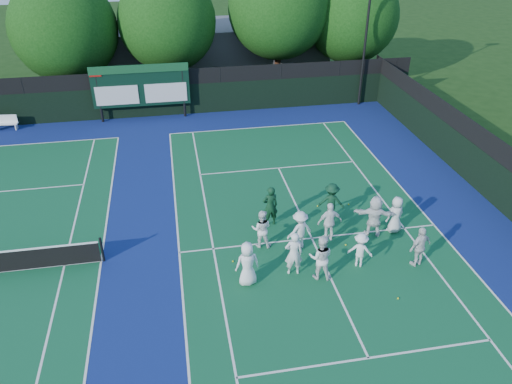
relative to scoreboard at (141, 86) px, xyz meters
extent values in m
plane|color=#16330D|center=(7.01, -15.59, -2.19)|extent=(120.00, 120.00, 0.00)
cube|color=navy|center=(1.01, -14.59, -2.19)|extent=(34.00, 32.00, 0.01)
cube|color=#10512D|center=(7.01, -14.59, -2.18)|extent=(10.97, 23.77, 0.00)
cube|color=silver|center=(7.01, -2.70, -2.18)|extent=(10.97, 0.08, 0.00)
cube|color=silver|center=(1.53, -14.59, -2.18)|extent=(0.08, 23.77, 0.00)
cube|color=silver|center=(12.50, -14.59, -2.18)|extent=(0.08, 23.77, 0.00)
cube|color=silver|center=(2.90, -14.59, -2.18)|extent=(0.08, 23.77, 0.00)
cube|color=silver|center=(11.13, -14.59, -2.18)|extent=(0.08, 23.77, 0.00)
cube|color=silver|center=(7.01, -20.99, -2.18)|extent=(8.23, 0.08, 0.00)
cube|color=silver|center=(7.01, -8.19, -2.18)|extent=(8.23, 0.08, 0.00)
cube|color=silver|center=(7.01, -14.59, -2.18)|extent=(0.08, 12.80, 0.00)
cube|color=silver|center=(-6.99, -2.70, -2.18)|extent=(10.97, 0.08, 0.00)
cube|color=silver|center=(-1.50, -14.59, -2.18)|extent=(0.08, 23.77, 0.00)
cube|color=silver|center=(-2.87, -14.59, -2.18)|extent=(0.08, 23.77, 0.00)
cube|color=black|center=(1.01, 0.41, -1.19)|extent=(34.00, 0.08, 2.00)
cube|color=black|center=(1.01, 0.41, 0.31)|extent=(34.00, 0.05, 1.00)
cylinder|color=black|center=(-2.59, 0.01, -0.44)|extent=(0.16, 0.16, 3.50)
cylinder|color=black|center=(2.61, 0.01, -0.44)|extent=(0.16, 0.16, 3.50)
cube|color=black|center=(0.01, 0.01, 0.01)|extent=(6.00, 0.15, 2.60)
cube|color=#144824|center=(0.01, -0.09, 1.11)|extent=(6.00, 0.05, 0.50)
cube|color=silver|center=(-1.49, -0.09, -0.49)|extent=(2.60, 0.04, 1.20)
cube|color=silver|center=(1.51, -0.09, -0.49)|extent=(2.60, 0.04, 1.20)
cube|color=#A6140D|center=(-2.59, -0.09, 1.01)|extent=(0.70, 0.04, 0.50)
cube|color=#58585D|center=(5.01, 8.41, -0.19)|extent=(18.00, 6.00, 4.00)
cylinder|color=black|center=(14.51, 0.11, 2.81)|extent=(0.16, 0.16, 10.00)
cylinder|color=black|center=(-1.39, -14.59, -1.64)|extent=(0.10, 0.10, 1.10)
cube|color=white|center=(-8.29, -0.29, -1.78)|extent=(1.49, 0.53, 0.06)
cube|color=white|center=(-8.29, -0.14, -1.51)|extent=(1.46, 0.20, 0.49)
cube|color=white|center=(-7.70, -0.29, -2.00)|extent=(0.09, 0.35, 0.39)
cylinder|color=black|center=(-4.59, 3.91, -0.98)|extent=(0.44, 0.44, 2.41)
sphere|color=#0E380C|center=(-4.59, 3.91, 2.78)|extent=(6.82, 6.82, 6.82)
sphere|color=#0E380C|center=(-3.99, 4.21, 2.10)|extent=(4.77, 4.77, 4.77)
cylinder|color=black|center=(2.01, 3.91, -0.81)|extent=(0.44, 0.44, 2.75)
sphere|color=#0E380C|center=(2.01, 3.91, 3.00)|extent=(6.49, 6.49, 6.49)
sphere|color=#0E380C|center=(2.61, 4.21, 2.35)|extent=(4.54, 4.54, 4.54)
cylinder|color=black|center=(9.58, 3.91, -0.57)|extent=(0.44, 0.44, 3.25)
sphere|color=#0E380C|center=(9.58, 3.91, 3.67)|extent=(6.97, 6.97, 6.97)
sphere|color=#0E380C|center=(10.18, 4.21, 2.97)|extent=(4.88, 4.88, 4.88)
cylinder|color=black|center=(14.89, 3.91, -0.85)|extent=(0.44, 0.44, 2.69)
sphere|color=#0E380C|center=(14.89, 3.91, 2.94)|extent=(6.53, 6.53, 6.53)
sphere|color=#0E380C|center=(15.49, 4.21, 2.29)|extent=(4.57, 4.57, 4.57)
sphere|color=#CED218|center=(3.60, -16.11, -2.16)|extent=(0.07, 0.07, 0.07)
sphere|color=#CED218|center=(7.96, -12.22, -2.16)|extent=(0.07, 0.07, 0.07)
sphere|color=#CED218|center=(9.02, -18.67, -2.16)|extent=(0.07, 0.07, 0.07)
sphere|color=#CED218|center=(3.56, -15.56, -2.16)|extent=(0.07, 0.07, 0.07)
sphere|color=#CED218|center=(9.41, -12.34, -2.16)|extent=(0.07, 0.07, 0.07)
sphere|color=#CED218|center=(8.24, -15.31, -2.16)|extent=(0.07, 0.07, 0.07)
imported|color=white|center=(3.92, -16.86, -1.30)|extent=(0.93, 0.66, 1.78)
imported|color=white|center=(5.70, -16.61, -1.27)|extent=(0.71, 0.50, 1.84)
imported|color=white|center=(6.62, -17.00, -1.28)|extent=(1.05, 0.92, 1.82)
imported|color=white|center=(8.30, -16.61, -1.46)|extent=(1.08, 0.88, 1.46)
imported|color=silver|center=(10.53, -16.97, -1.33)|extent=(1.09, 0.73, 1.71)
imported|color=white|center=(4.85, -14.70, -1.36)|extent=(0.94, 0.82, 1.67)
imported|color=silver|center=(6.34, -15.06, -1.35)|extent=(1.21, 0.90, 1.67)
imported|color=white|center=(7.66, -14.78, -1.31)|extent=(1.05, 0.48, 1.76)
imported|color=white|center=(9.59, -14.76, -1.27)|extent=(1.79, 1.06, 1.84)
imported|color=silver|center=(10.57, -14.68, -1.36)|extent=(0.93, 0.74, 1.65)
imported|color=#0D321B|center=(5.51, -13.24, -1.26)|extent=(0.73, 0.53, 1.86)
imported|color=#0D331E|center=(8.22, -13.26, -1.32)|extent=(1.26, 0.96, 1.73)
camera|label=1|loc=(1.70, -30.83, 10.01)|focal=35.00mm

